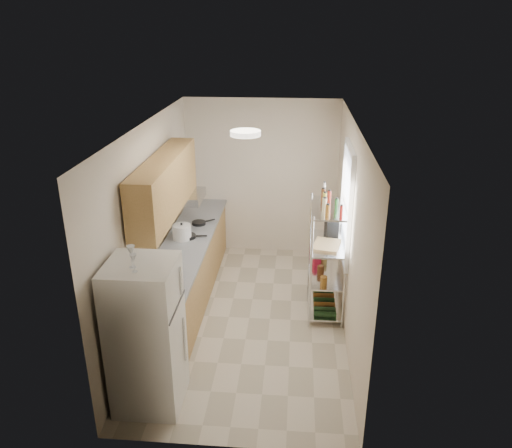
{
  "coord_description": "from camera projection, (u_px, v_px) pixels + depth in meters",
  "views": [
    {
      "loc": [
        0.57,
        -5.71,
        3.71
      ],
      "look_at": [
        0.07,
        0.25,
        1.27
      ],
      "focal_mm": 35.0,
      "sensor_mm": 36.0,
      "label": 1
    }
  ],
  "objects": [
    {
      "name": "room",
      "position": [
        249.0,
        229.0,
        6.22
      ],
      "size": [
        2.52,
        4.42,
        2.62
      ],
      "color": "beige",
      "rests_on": "ground"
    },
    {
      "name": "counter_run",
      "position": [
        187.0,
        270.0,
        7.02
      ],
      "size": [
        0.63,
        3.51,
        0.9
      ],
      "color": "tan",
      "rests_on": "ground"
    },
    {
      "name": "upper_cabinets",
      "position": [
        165.0,
        186.0,
        6.2
      ],
      "size": [
        0.33,
        2.2,
        0.72
      ],
      "primitive_type": "cube",
      "color": "tan",
      "rests_on": "room"
    },
    {
      "name": "range_hood",
      "position": [
        185.0,
        197.0,
        7.1
      ],
      "size": [
        0.5,
        0.6,
        0.12
      ],
      "primitive_type": "cube",
      "color": "#B7BABC",
      "rests_on": "room"
    },
    {
      "name": "window",
      "position": [
        347.0,
        204.0,
        6.36
      ],
      "size": [
        0.06,
        1.0,
        1.46
      ],
      "primitive_type": "cube",
      "color": "white",
      "rests_on": "room"
    },
    {
      "name": "bakers_rack",
      "position": [
        328.0,
        236.0,
        6.49
      ],
      "size": [
        0.45,
        0.9,
        1.73
      ],
      "color": "silver",
      "rests_on": "ground"
    },
    {
      "name": "ceiling_dome",
      "position": [
        245.0,
        133.0,
        5.47
      ],
      "size": [
        0.34,
        0.34,
        0.05
      ],
      "primitive_type": "cylinder",
      "color": "white",
      "rests_on": "room"
    },
    {
      "name": "refrigerator",
      "position": [
        146.0,
        336.0,
        4.97
      ],
      "size": [
        0.66,
        0.66,
        1.6
      ],
      "primitive_type": "cube",
      "color": "silver",
      "rests_on": "ground"
    },
    {
      "name": "wine_glass_a",
      "position": [
        132.0,
        257.0,
        4.55
      ],
      "size": [
        0.08,
        0.08,
        0.22
      ],
      "primitive_type": null,
      "color": "silver",
      "rests_on": "refrigerator"
    },
    {
      "name": "wine_glass_b",
      "position": [
        134.0,
        263.0,
        4.48
      ],
      "size": [
        0.06,
        0.06,
        0.18
      ],
      "primitive_type": null,
      "color": "silver",
      "rests_on": "refrigerator"
    },
    {
      "name": "rice_cooker",
      "position": [
        182.0,
        232.0,
        6.89
      ],
      "size": [
        0.26,
        0.26,
        0.21
      ],
      "primitive_type": "cylinder",
      "color": "white",
      "rests_on": "counter_run"
    },
    {
      "name": "frying_pan_large",
      "position": [
        187.0,
        236.0,
        6.96
      ],
      "size": [
        0.26,
        0.26,
        0.04
      ],
      "primitive_type": "cylinder",
      "rotation": [
        0.0,
        0.0,
        0.12
      ],
      "color": "black",
      "rests_on": "counter_run"
    },
    {
      "name": "frying_pan_small",
      "position": [
        199.0,
        223.0,
        7.42
      ],
      "size": [
        0.29,
        0.29,
        0.04
      ],
      "primitive_type": "cylinder",
      "rotation": [
        0.0,
        0.0,
        0.63
      ],
      "color": "black",
      "rests_on": "counter_run"
    },
    {
      "name": "cutting_board",
      "position": [
        327.0,
        245.0,
        6.44
      ],
      "size": [
        0.41,
        0.48,
        0.03
      ],
      "primitive_type": "cube",
      "rotation": [
        0.0,
        0.0,
        -0.22
      ],
      "color": "tan",
      "rests_on": "bakers_rack"
    },
    {
      "name": "espresso_machine",
      "position": [
        331.0,
        227.0,
        6.69
      ],
      "size": [
        0.18,
        0.25,
        0.27
      ],
      "primitive_type": "cube",
      "rotation": [
        0.0,
        0.0,
        0.12
      ],
      "color": "black",
      "rests_on": "bakers_rack"
    },
    {
      "name": "storage_bag",
      "position": [
        316.0,
        259.0,
        6.93
      ],
      "size": [
        0.13,
        0.15,
        0.15
      ],
      "primitive_type": "cube",
      "rotation": [
        0.0,
        0.0,
        0.28
      ],
      "color": "#B1152D",
      "rests_on": "bakers_rack"
    }
  ]
}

